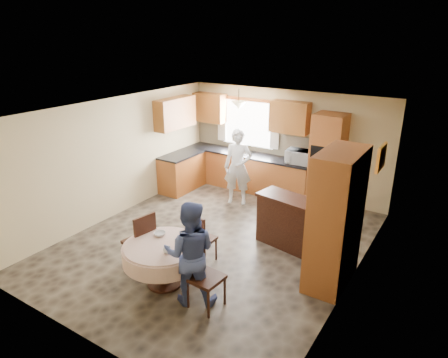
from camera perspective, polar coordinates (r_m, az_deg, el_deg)
The scene contains 36 objects.
floor at distance 7.64m, azimuth -1.24°, elevation -9.00°, with size 5.00×6.00×0.01m, color brown.
ceiling at distance 6.77m, azimuth -1.40°, elevation 9.75°, with size 5.00×6.00×0.01m, color white.
wall_back at distance 9.62m, azimuth 8.72°, elevation 5.14°, with size 5.00×0.02×2.50m, color tan.
wall_front at distance 5.14m, azimuth -20.58°, elevation -10.21°, with size 5.00×0.02×2.50m, color tan.
wall_left at distance 8.68m, azimuth -15.17°, elevation 2.96°, with size 0.02×6.00×2.50m, color tan.
wall_right at distance 6.18m, azimuth 18.39°, elevation -4.62°, with size 0.02×6.00×2.50m, color tan.
window at distance 9.95m, azimuth 3.49°, elevation 7.93°, with size 1.40×0.03×1.10m, color white.
curtain_left at distance 10.28m, azimuth -0.33°, elevation 8.66°, with size 0.22×0.02×1.15m, color white.
curtain_right at distance 9.56m, azimuth 7.30°, elevation 7.59°, with size 0.22×0.02×1.15m, color white.
base_cab_back at distance 9.97m, azimuth 3.31°, elevation 1.01°, with size 3.30×0.60×0.88m, color #AC5E2D.
counter_back at distance 9.82m, azimuth 3.37°, elevation 3.54°, with size 3.30×0.64×0.04m, color black.
base_cab_left at distance 9.98m, azimuth -6.02°, elevation 0.95°, with size 0.60×1.20×0.88m, color #AC5E2D.
counter_left at distance 9.83m, azimuth -6.12°, elevation 3.47°, with size 0.64×1.20×0.04m, color black.
backsplash at distance 9.99m, azimuth 4.22°, elevation 5.48°, with size 3.30×0.02×0.55m, color #C4B28A.
wall_cab_left at distance 10.31m, azimuth -2.05°, elevation 10.16°, with size 0.85×0.33×0.72m, color #A15A28.
wall_cab_right at distance 9.26m, azimuth 9.37°, elevation 8.71°, with size 0.90×0.33×0.72m, color #A15A28.
wall_cab_side at distance 9.67m, azimuth -6.98°, elevation 9.33°, with size 0.33×1.20×0.72m, color #A15A28.
oven_tower at distance 9.01m, azimuth 14.51°, elevation 2.39°, with size 0.66×0.62×2.12m, color #AC5E2D.
oven_upper at distance 8.67m, azimuth 13.94°, elevation 3.04°, with size 0.56×0.01×0.45m, color black.
oven_lower at distance 8.83m, azimuth 13.67°, elevation -0.05°, with size 0.56×0.01×0.45m, color black.
pendant at distance 9.44m, azimuth 2.11°, elevation 10.49°, with size 0.36×0.36×0.18m, color beige.
sideboard at distance 7.41m, azimuth 9.48°, elevation -6.35°, with size 1.27×0.52×0.90m, color #3E1D11.
space_heater at distance 7.51m, azimuth 13.76°, elevation -8.00°, with size 0.37×0.26×0.51m, color black.
cupboard at distance 6.28m, azimuth 15.68°, elevation -5.59°, with size 0.57×1.13×2.16m, color #AC5E2D.
dining_table at distance 6.30m, azimuth -8.68°, elevation -10.47°, with size 1.24×1.24×0.70m.
chair_left at distance 6.74m, azimuth -11.66°, elevation -8.34°, with size 0.51×0.51×1.01m.
chair_back at distance 6.76m, azimuth -3.55°, elevation -8.27°, with size 0.41×0.41×0.93m.
chair_right at distance 5.82m, azimuth -3.24°, elevation -12.94°, with size 0.47×0.47×1.01m.
framed_picture at distance 7.38m, azimuth 21.52°, elevation 2.87°, with size 0.06×0.54×0.45m.
microwave at distance 9.17m, azimuth 10.71°, elevation 3.13°, with size 0.58×0.39×0.32m, color silver.
person_sink at distance 9.00m, azimuth 2.00°, elevation 1.72°, with size 0.63×0.42×1.73m, color silver.
person_dining at distance 5.78m, azimuth -4.85°, elevation -10.54°, with size 0.77×0.60×1.59m, color #3D4C86.
bowl_sideboard at distance 7.28m, azimuth 8.16°, elevation -2.58°, with size 0.24×0.24×0.06m, color #B2B2B2.
bottle_sideboard at distance 7.01m, azimuth 13.23°, elevation -2.86°, with size 0.11×0.11×0.29m, color silver.
cup_table at distance 5.97m, azimuth -8.13°, elevation -10.03°, with size 0.12×0.12×0.09m, color #B2B2B2.
bowl_table at distance 6.46m, azimuth -9.16°, elevation -7.77°, with size 0.19×0.19×0.06m, color #B2B2B2.
Camera 1 is at (3.72, -5.51, 3.77)m, focal length 32.00 mm.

